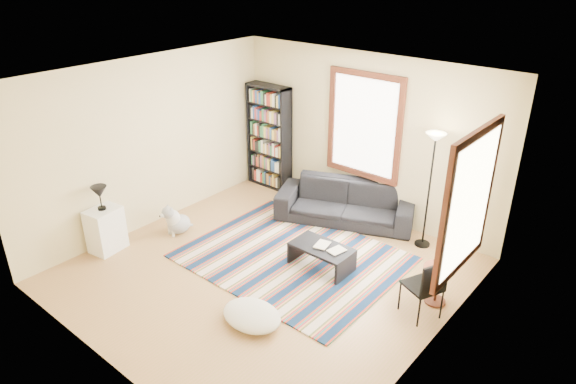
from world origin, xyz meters
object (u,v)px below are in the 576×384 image
Objects in this scene: floor_lamp at (429,192)px; folding_chair at (422,286)px; sofa at (345,202)px; bookshelf at (269,137)px; dog at (178,218)px; white_cabinet at (106,230)px; coffee_table at (321,257)px; side_table at (437,285)px; floor_cushion at (252,315)px.

floor_lamp reaches higher than folding_chair.
bookshelf is (-1.98, 0.27, 0.66)m from sofa.
floor_lamp is at bearing 43.84° from dog.
white_cabinet is (-0.31, -3.44, -0.65)m from bookshelf.
white_cabinet is at bearing -138.51° from floor_lamp.
bookshelf is 3.52m from white_cabinet.
sofa reaches higher than coffee_table.
folding_chair is at bearing -23.08° from bookshelf.
folding_chair reaches higher than side_table.
coffee_table is 1.68m from side_table.
coffee_table is 1.62m from folding_chair.
sofa is 4.27× the size of side_table.
bookshelf is 2.22× the size of coffee_table.
dog is (-3.27, -2.22, -0.67)m from floor_lamp.
floor_cushion is (0.63, -2.99, -0.24)m from sofa.
floor_lamp reaches higher than white_cabinet.
bookshelf is 3.70× the size of side_table.
white_cabinet is at bearing -135.62° from folding_chair.
floor_cushion is at bearing -9.74° from dog.
floor_lamp is at bearing -2.87° from bookshelf.
side_table is at bearing -57.03° from floor_lamp.
sofa is at bearing 169.11° from folding_chair.
white_cabinet is (-2.28, -3.17, 0.01)m from sofa.
floor_lamp reaches higher than floor_cushion.
folding_chair is (1.60, -0.05, 0.25)m from coffee_table.
floor_cushion is 2.64m from dog.
side_table is 1.04× the size of dog.
folding_chair is at bearing 12.28° from white_cabinet.
coffee_table reaches higher than floor_cushion.
coffee_table is at bearing -91.47° from sofa.
white_cabinet is 1.14m from dog.
sofa reaches higher than dog.
floor_lamp reaches higher than side_table.
coffee_table is 1.29× the size of white_cabinet.
sofa is 2.10m from bookshelf.
side_table is 0.63× the size of folding_chair.
side_table is at bearing 23.25° from dog.
side_table is 4.94m from white_cabinet.
side_table reaches higher than dog.
bookshelf reaches higher than floor_lamp.
bookshelf reaches higher than side_table.
bookshelf is 2.50m from dog.
dog is at bearing 160.57° from floor_cushion.
coffee_table is at bearing 22.78° from white_cabinet.
sofa is 2.49m from side_table.
bookshelf is at bearing 128.65° from floor_cushion.
side_table is (4.19, -1.41, -0.73)m from bookshelf.
floor_cushion is 2.93m from white_cabinet.
folding_chair is at bearing -97.91° from side_table.
folding_chair is 4.07m from dog.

